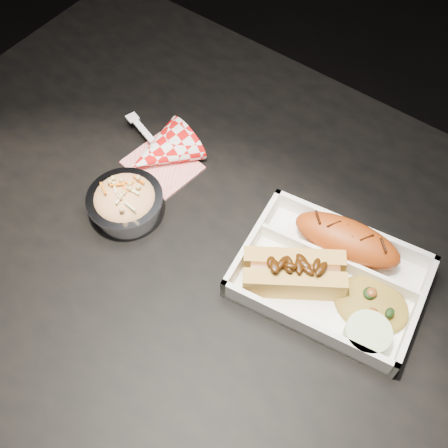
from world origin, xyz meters
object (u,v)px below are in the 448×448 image
at_px(fried_pastry, 347,240).
at_px(foil_coleslaw_cup, 125,201).
at_px(dining_table, 230,276).
at_px(food_tray, 330,278).
at_px(napkin_fork, 161,153).
at_px(hotdog, 294,272).

xyz_separation_m(fried_pastry, foil_coleslaw_cup, (-0.30, -0.14, -0.00)).
distance_m(dining_table, fried_pastry, 0.21).
bearing_deg(fried_pastry, food_tray, -81.27).
relative_size(dining_table, foil_coleslaw_cup, 10.51).
relative_size(fried_pastry, napkin_fork, 0.94).
distance_m(hotdog, foil_coleslaw_cup, 0.27).
bearing_deg(napkin_fork, fried_pastry, 21.92).
relative_size(food_tray, foil_coleslaw_cup, 2.40).
xyz_separation_m(dining_table, napkin_fork, (-0.19, 0.07, 0.11)).
height_order(food_tray, napkin_fork, napkin_fork).
height_order(food_tray, foil_coleslaw_cup, foil_coleslaw_cup).
xyz_separation_m(foil_coleslaw_cup, napkin_fork, (-0.03, 0.11, -0.01)).
xyz_separation_m(fried_pastry, hotdog, (-0.03, -0.09, -0.00)).
bearing_deg(hotdog, food_tray, 5.59).
relative_size(food_tray, hotdog, 1.85).
bearing_deg(foil_coleslaw_cup, dining_table, 15.54).
bearing_deg(foil_coleslaw_cup, food_tray, 14.82).
xyz_separation_m(food_tray, fried_pastry, (-0.01, 0.05, 0.02)).
xyz_separation_m(hotdog, napkin_fork, (-0.29, 0.06, -0.02)).
bearing_deg(dining_table, napkin_fork, 160.51).
height_order(food_tray, fried_pastry, fried_pastry).
bearing_deg(napkin_fork, foil_coleslaw_cup, -58.64).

